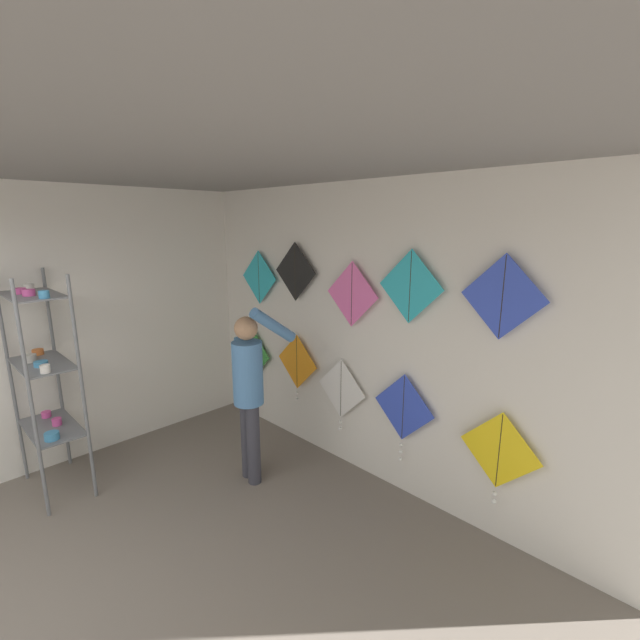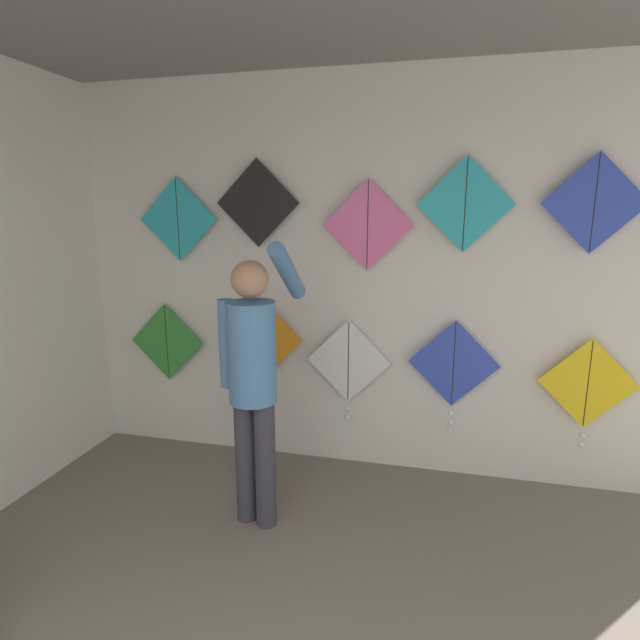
% 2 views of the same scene
% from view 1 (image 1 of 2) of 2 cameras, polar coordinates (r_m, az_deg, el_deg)
% --- Properties ---
extents(back_panel, '(5.05, 0.06, 2.80)m').
position_cam_1_polar(back_panel, '(4.15, 4.60, -1.52)').
color(back_panel, silver).
rests_on(back_panel, ground).
extents(left_panel, '(0.06, 4.29, 2.80)m').
position_cam_1_polar(left_panel, '(5.03, -29.16, -0.59)').
color(left_panel, silver).
rests_on(left_panel, ground).
extents(ceiling_slab, '(5.05, 4.29, 0.04)m').
position_cam_1_polar(ceiling_slab, '(2.92, -19.53, 19.90)').
color(ceiling_slab, gray).
extents(shelf_rack, '(0.80, 0.41, 2.02)m').
position_cam_1_polar(shelf_rack, '(4.51, -33.03, -5.56)').
color(shelf_rack, slate).
rests_on(shelf_rack, ground).
extents(shopkeeper, '(0.43, 0.56, 1.72)m').
position_cam_1_polar(shopkeeper, '(4.05, -9.41, -8.47)').
color(shopkeeper, '#383842').
rests_on(shopkeeper, ground).
extents(kite_0, '(0.61, 0.01, 0.61)m').
position_cam_1_polar(kite_0, '(5.32, -8.86, -4.39)').
color(kite_0, '#338C38').
extents(kite_1, '(0.61, 0.04, 0.75)m').
position_cam_1_polar(kite_1, '(4.71, -3.08, -5.86)').
color(kite_1, orange).
extents(kite_2, '(0.61, 0.04, 0.75)m').
position_cam_1_polar(kite_2, '(4.33, 2.83, -9.42)').
color(kite_2, white).
extents(kite_3, '(0.61, 0.04, 0.82)m').
position_cam_1_polar(kite_3, '(3.91, 11.03, -11.84)').
color(kite_3, blue).
extents(kite_4, '(0.61, 0.04, 0.75)m').
position_cam_1_polar(kite_4, '(3.59, 22.77, -16.06)').
color(kite_4, yellow).
extents(kite_5, '(0.61, 0.01, 0.61)m').
position_cam_1_polar(kite_5, '(5.00, -8.14, 5.64)').
color(kite_5, '#28B2C6').
extents(kite_6, '(0.61, 0.01, 0.61)m').
position_cam_1_polar(kite_6, '(4.50, -3.33, 6.45)').
color(kite_6, black).
extents(kite_7, '(0.61, 0.01, 0.61)m').
position_cam_1_polar(kite_7, '(3.98, 4.27, 3.45)').
color(kite_7, pink).
extents(kite_8, '(0.61, 0.01, 0.61)m').
position_cam_1_polar(kite_8, '(3.59, 11.94, 4.38)').
color(kite_8, '#28B2C6').
extents(kite_9, '(0.61, 0.01, 0.61)m').
position_cam_1_polar(kite_9, '(3.25, 23.17, 2.83)').
color(kite_9, blue).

